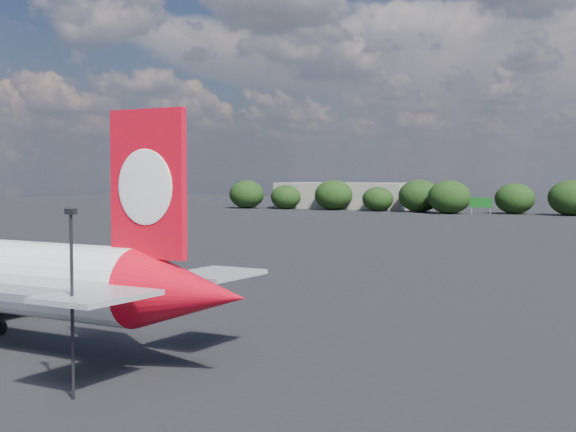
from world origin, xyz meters
The scene contains 5 objects.
ground centered at (0.00, 60.00, 0.00)m, with size 500.00×500.00×0.00m, color black.
apron_lamp_post centered at (13.70, -4.66, 5.16)m, with size 0.55×0.30×9.05m.
terminal_building centered at (-65.00, 192.00, 4.00)m, with size 42.00×16.00×8.00m.
highway_sign centered at (-18.00, 176.00, 3.13)m, with size 6.00×0.30×4.50m.
horizon_treeline centered at (-4.99, 180.34, 4.07)m, with size 210.92×17.18×9.23m.
Camera 1 is at (40.91, -32.29, 10.66)m, focal length 50.00 mm.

